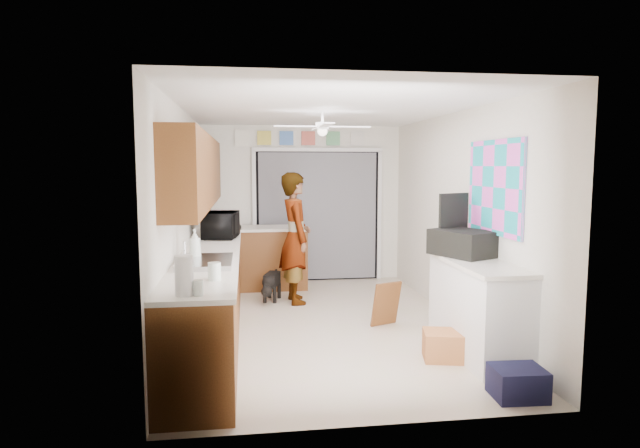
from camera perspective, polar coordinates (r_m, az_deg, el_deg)
name	(u,v)px	position (r m, az deg, el deg)	size (l,w,h in m)	color
floor	(325,324)	(6.43, 0.50, -10.64)	(5.00, 5.00, 0.00)	beige
ceiling	(325,109)	(6.18, 0.52, 12.13)	(5.00, 5.00, 0.00)	white
wall_back	(302,204)	(8.65, -1.92, 2.16)	(3.20, 3.20, 0.00)	white
wall_front	(377,255)	(3.75, 6.14, -3.27)	(3.20, 3.20, 0.00)	white
wall_left	(183,221)	(6.15, -14.39, 0.30)	(5.00, 5.00, 0.00)	white
wall_right	(457,217)	(6.61, 14.37, 0.70)	(5.00, 5.00, 0.00)	white
left_base_cabinets	(212,290)	(6.26, -11.44, -6.96)	(0.60, 4.80, 0.90)	brown
left_countertop	(212,250)	(6.17, -11.44, -2.71)	(0.62, 4.80, 0.04)	white
upper_cabinets	(198,171)	(6.31, -12.88, 5.49)	(0.32, 4.00, 0.80)	brown
sink_basin	(205,262)	(5.18, -12.12, -4.04)	(0.50, 0.76, 0.06)	silver
faucet	(185,253)	(5.18, -14.24, -3.02)	(0.03, 0.03, 0.22)	silver
peninsula_base	(273,259)	(8.22, -5.01, -3.70)	(1.00, 0.60, 0.90)	brown
peninsula_top	(273,228)	(8.15, -5.04, -0.45)	(1.04, 0.64, 0.04)	white
back_opening_recess	(318,216)	(8.67, -0.25, 0.85)	(2.00, 0.06, 2.10)	black
curtain_panel	(318,216)	(8.63, -0.22, 0.82)	(1.90, 0.03, 2.05)	gray
door_trim_left	(254,217)	(8.56, -7.00, 0.73)	(0.06, 0.04, 2.10)	white
door_trim_right	(379,215)	(8.83, 6.35, 0.91)	(0.06, 0.04, 2.10)	white
door_trim_head	(318,150)	(8.60, -0.23, 7.94)	(2.10, 0.04, 0.06)	white
header_frame_0	(264,138)	(8.57, -5.97, 9.12)	(0.22, 0.02, 0.22)	gold
header_frame_1	(286,138)	(8.59, -3.61, 9.13)	(0.22, 0.02, 0.22)	#4978C5
header_frame_2	(308,138)	(8.62, -1.26, 9.13)	(0.22, 0.02, 0.22)	#C7584A
header_frame_3	(333,138)	(8.68, 1.40, 9.11)	(0.22, 0.02, 0.22)	#5EA571
header_frame_4	(357,139)	(8.75, 4.02, 9.07)	(0.22, 0.02, 0.22)	silver
route66_sign	(242,138)	(8.56, -8.34, 9.09)	(0.22, 0.02, 0.26)	silver
right_counter_base	(478,310)	(5.56, 16.47, -8.77)	(0.50, 1.40, 0.90)	white
right_counter_top	(478,263)	(5.46, 16.52, -4.01)	(0.54, 1.44, 0.04)	white
abstract_painting	(495,187)	(5.66, 18.13, 3.74)	(0.03, 1.15, 0.95)	#FD5DDE
ceiling_fan	(322,127)	(6.36, 0.25, 10.33)	(1.14, 1.14, 0.24)	white
microwave	(221,225)	(6.99, -10.53, -0.10)	(0.60, 0.41, 0.33)	black
soap_bottle	(195,245)	(5.37, -13.20, -2.16)	(0.12, 0.12, 0.31)	silver
jar_a	(214,271)	(4.43, -11.19, -4.99)	(0.10, 0.10, 0.15)	silver
jar_b	(198,288)	(3.95, -12.88, -6.67)	(0.07, 0.07, 0.11)	silver
paper_towel_roll	(184,276)	(3.96, -14.29, -5.35)	(0.13, 0.13, 0.29)	white
suitcase	(464,243)	(5.71, 15.08, -1.97)	(0.46, 0.61, 0.26)	black
suitcase_rim	(463,254)	(5.73, 15.05, -3.06)	(0.44, 0.58, 0.02)	yellow
suitcase_lid	(454,216)	(5.95, 14.06, 0.80)	(0.42, 0.03, 0.50)	black
cardboard_box	(447,346)	(5.43, 13.38, -12.51)	(0.44, 0.33, 0.28)	#B76539
navy_crate	(518,383)	(4.77, 20.34, -15.59)	(0.41, 0.34, 0.25)	black
cabinet_door_panel	(386,304)	(6.33, 7.07, -8.45)	(0.35, 0.03, 0.53)	brown
man	(295,238)	(7.27, -2.64, -1.49)	(0.65, 0.43, 1.78)	white
dog	(272,285)	(7.49, -5.14, -6.51)	(0.24, 0.55, 0.43)	black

